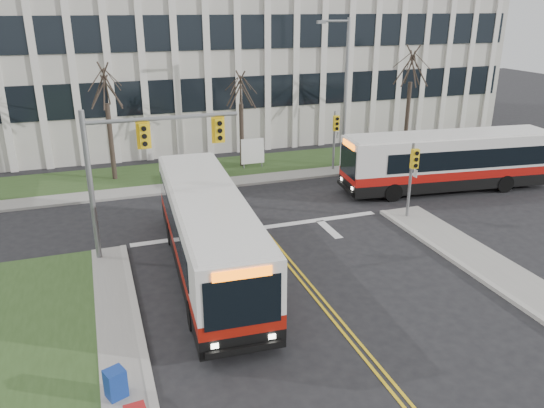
{
  "coord_description": "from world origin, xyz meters",
  "views": [
    {
      "loc": [
        -7.01,
        -13.72,
        9.84
      ],
      "look_at": [
        -0.17,
        6.04,
        2.0
      ],
      "focal_mm": 35.0,
      "sensor_mm": 36.0,
      "label": 1
    }
  ],
  "objects_px": {
    "streetlight": "(343,86)",
    "bus_main": "(208,234)",
    "directory_sign": "(253,152)",
    "bus_cross": "(448,162)",
    "newspaper_box_blue": "(116,385)"
  },
  "relations": [
    {
      "from": "streetlight",
      "to": "bus_main",
      "type": "xyz_separation_m",
      "value": [
        -11.25,
        -11.47,
        -3.6
      ]
    },
    {
      "from": "streetlight",
      "to": "bus_main",
      "type": "bearing_deg",
      "value": -134.47
    },
    {
      "from": "directory_sign",
      "to": "bus_cross",
      "type": "relative_size",
      "value": 0.17
    },
    {
      "from": "streetlight",
      "to": "bus_main",
      "type": "relative_size",
      "value": 0.77
    },
    {
      "from": "bus_cross",
      "to": "newspaper_box_blue",
      "type": "height_order",
      "value": "bus_cross"
    },
    {
      "from": "streetlight",
      "to": "bus_cross",
      "type": "height_order",
      "value": "streetlight"
    },
    {
      "from": "streetlight",
      "to": "directory_sign",
      "type": "relative_size",
      "value": 4.6
    },
    {
      "from": "bus_main",
      "to": "bus_cross",
      "type": "distance_m",
      "value": 15.89
    },
    {
      "from": "directory_sign",
      "to": "bus_main",
      "type": "distance_m",
      "value": 14.0
    },
    {
      "from": "newspaper_box_blue",
      "to": "bus_main",
      "type": "bearing_deg",
      "value": 36.24
    },
    {
      "from": "bus_main",
      "to": "bus_cross",
      "type": "xyz_separation_m",
      "value": [
        14.94,
        5.4,
        -0.01
      ]
    },
    {
      "from": "streetlight",
      "to": "newspaper_box_blue",
      "type": "height_order",
      "value": "streetlight"
    },
    {
      "from": "bus_main",
      "to": "newspaper_box_blue",
      "type": "xyz_separation_m",
      "value": [
        -3.96,
        -6.37,
        -1.12
      ]
    },
    {
      "from": "newspaper_box_blue",
      "to": "directory_sign",
      "type": "bearing_deg",
      "value": 41.26
    },
    {
      "from": "streetlight",
      "to": "newspaper_box_blue",
      "type": "distance_m",
      "value": 23.91
    }
  ]
}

